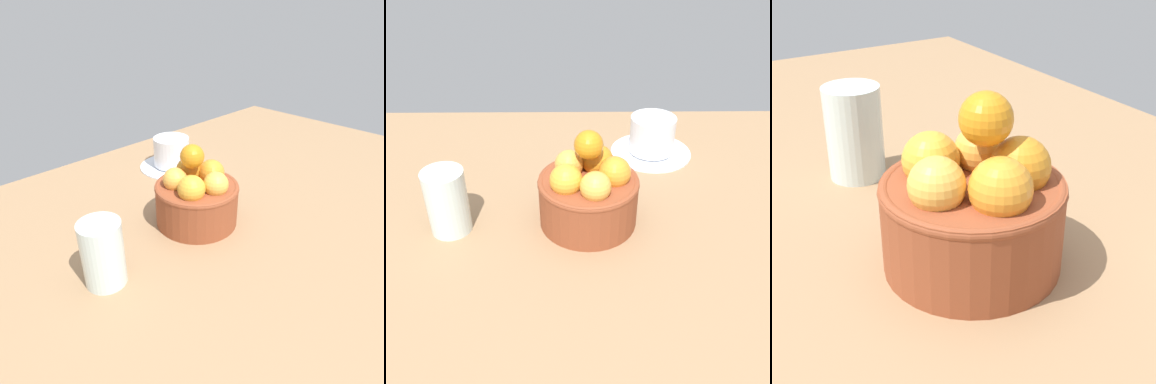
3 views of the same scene
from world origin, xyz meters
TOP-DOWN VIEW (x-y plane):
  - ground_plane at (0.00, 0.00)cm, footprint 145.44×80.24cm
  - terracotta_bowl at (-0.03, -0.05)cm, footprint 14.91×14.91cm
  - water_glass at (20.47, 1.79)cm, footprint 6.02×6.02cm

SIDE VIEW (x-z plane):
  - ground_plane at x=0.00cm, z-range -3.40..0.00cm
  - water_glass at x=20.47cm, z-range 0.00..10.00cm
  - terracotta_bowl at x=-0.03cm, z-range -2.00..12.66cm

